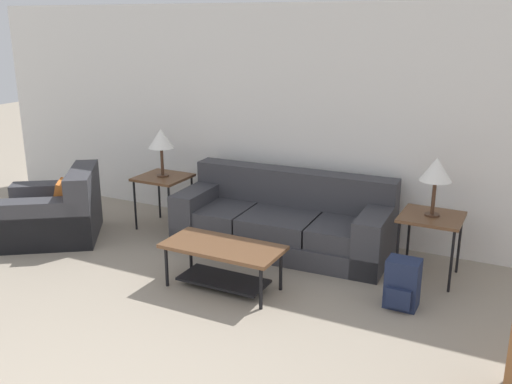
{
  "coord_description": "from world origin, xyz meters",
  "views": [
    {
      "loc": [
        2.37,
        -1.65,
        2.43
      ],
      "look_at": [
        -0.05,
        3.11,
        0.8
      ],
      "focal_mm": 40.0,
      "sensor_mm": 36.0,
      "label": 1
    }
  ],
  "objects_px": {
    "side_table_left": "(163,181)",
    "backpack": "(402,284)",
    "couch": "(284,222)",
    "side_table_right": "(431,222)",
    "table_lamp_right": "(436,171)",
    "coffee_table": "(223,256)",
    "armchair": "(56,214)",
    "table_lamp_left": "(161,140)"
  },
  "relations": [
    {
      "from": "couch",
      "to": "armchair",
      "type": "distance_m",
      "value": 2.62
    },
    {
      "from": "side_table_left",
      "to": "backpack",
      "type": "bearing_deg",
      "value": -13.37
    },
    {
      "from": "coffee_table",
      "to": "table_lamp_left",
      "type": "bearing_deg",
      "value": 142.83
    },
    {
      "from": "couch",
      "to": "side_table_left",
      "type": "relative_size",
      "value": 3.72
    },
    {
      "from": "couch",
      "to": "side_table_right",
      "type": "height_order",
      "value": "couch"
    },
    {
      "from": "couch",
      "to": "side_table_right",
      "type": "relative_size",
      "value": 3.72
    },
    {
      "from": "side_table_left",
      "to": "side_table_right",
      "type": "height_order",
      "value": "same"
    },
    {
      "from": "side_table_left",
      "to": "table_lamp_right",
      "type": "bearing_deg",
      "value": -0.0
    },
    {
      "from": "side_table_right",
      "to": "backpack",
      "type": "distance_m",
      "value": 0.81
    },
    {
      "from": "coffee_table",
      "to": "table_lamp_right",
      "type": "distance_m",
      "value": 2.13
    },
    {
      "from": "backpack",
      "to": "side_table_right",
      "type": "bearing_deg",
      "value": 83.67
    },
    {
      "from": "side_table_left",
      "to": "table_lamp_left",
      "type": "distance_m",
      "value": 0.5
    },
    {
      "from": "table_lamp_right",
      "to": "backpack",
      "type": "height_order",
      "value": "table_lamp_right"
    },
    {
      "from": "armchair",
      "to": "side_table_right",
      "type": "distance_m",
      "value": 4.12
    },
    {
      "from": "armchair",
      "to": "side_table_right",
      "type": "relative_size",
      "value": 2.15
    },
    {
      "from": "couch",
      "to": "coffee_table",
      "type": "height_order",
      "value": "couch"
    },
    {
      "from": "table_lamp_right",
      "to": "backpack",
      "type": "bearing_deg",
      "value": -96.33
    },
    {
      "from": "armchair",
      "to": "table_lamp_right",
      "type": "relative_size",
      "value": 2.42
    },
    {
      "from": "coffee_table",
      "to": "side_table_right",
      "type": "xyz_separation_m",
      "value": [
        1.65,
        1.11,
        0.26
      ]
    },
    {
      "from": "armchair",
      "to": "couch",
      "type": "bearing_deg",
      "value": 20.49
    },
    {
      "from": "table_lamp_right",
      "to": "backpack",
      "type": "relative_size",
      "value": 1.27
    },
    {
      "from": "table_lamp_left",
      "to": "table_lamp_right",
      "type": "distance_m",
      "value": 3.12
    },
    {
      "from": "coffee_table",
      "to": "side_table_left",
      "type": "bearing_deg",
      "value": 142.83
    },
    {
      "from": "side_table_left",
      "to": "backpack",
      "type": "relative_size",
      "value": 1.43
    },
    {
      "from": "armchair",
      "to": "table_lamp_right",
      "type": "distance_m",
      "value": 4.18
    },
    {
      "from": "coffee_table",
      "to": "side_table_right",
      "type": "relative_size",
      "value": 1.75
    },
    {
      "from": "armchair",
      "to": "table_lamp_left",
      "type": "distance_m",
      "value": 1.47
    },
    {
      "from": "armchair",
      "to": "side_table_left",
      "type": "xyz_separation_m",
      "value": [
        0.89,
        0.86,
        0.29
      ]
    },
    {
      "from": "table_lamp_left",
      "to": "table_lamp_right",
      "type": "bearing_deg",
      "value": 0.0
    },
    {
      "from": "couch",
      "to": "side_table_right",
      "type": "distance_m",
      "value": 1.59
    },
    {
      "from": "coffee_table",
      "to": "side_table_right",
      "type": "distance_m",
      "value": 2.01
    },
    {
      "from": "side_table_right",
      "to": "armchair",
      "type": "bearing_deg",
      "value": -167.89
    },
    {
      "from": "couch",
      "to": "side_table_right",
      "type": "xyz_separation_m",
      "value": [
        1.56,
        -0.05,
        0.28
      ]
    },
    {
      "from": "armchair",
      "to": "table_lamp_left",
      "type": "height_order",
      "value": "table_lamp_left"
    },
    {
      "from": "coffee_table",
      "to": "table_lamp_left",
      "type": "relative_size",
      "value": 1.97
    },
    {
      "from": "couch",
      "to": "side_table_left",
      "type": "bearing_deg",
      "value": -177.99
    },
    {
      "from": "armchair",
      "to": "coffee_table",
      "type": "height_order",
      "value": "armchair"
    },
    {
      "from": "coffee_table",
      "to": "table_lamp_right",
      "type": "bearing_deg",
      "value": 33.93
    },
    {
      "from": "armchair",
      "to": "table_lamp_left",
      "type": "relative_size",
      "value": 2.42
    },
    {
      "from": "table_lamp_right",
      "to": "backpack",
      "type": "distance_m",
      "value": 1.13
    },
    {
      "from": "side_table_left",
      "to": "table_lamp_left",
      "type": "xyz_separation_m",
      "value": [
        0.0,
        -0.0,
        0.5
      ]
    },
    {
      "from": "table_lamp_left",
      "to": "table_lamp_right",
      "type": "relative_size",
      "value": 1.0
    }
  ]
}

